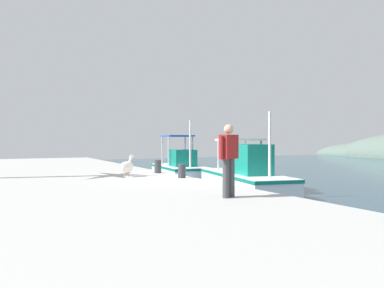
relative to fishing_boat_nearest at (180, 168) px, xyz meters
name	(u,v)px	position (x,y,z in m)	size (l,w,h in m)	color
quay_pier	(43,197)	(6.84, -7.82, -0.17)	(36.00, 10.00, 0.80)	#B2B2AD
fishing_boat_nearest	(180,168)	(0.00, 0.00, 0.00)	(4.99, 2.62, 3.18)	white
fishing_boat_second	(245,176)	(6.13, 0.10, 0.07)	(6.37, 3.08, 3.16)	white
pelican	(127,166)	(5.75, -4.85, 0.63)	(0.79, 0.85, 0.82)	tan
fisherman_standing	(229,157)	(11.65, -4.28, 1.17)	(0.38, 0.61, 1.69)	#3F3F42
mooring_bollard_nearest	(158,167)	(4.81, -3.27, 0.49)	(0.28, 0.28, 0.53)	#333338
mooring_bollard_second	(182,171)	(7.05, -3.27, 0.47)	(0.27, 0.27, 0.48)	#333338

